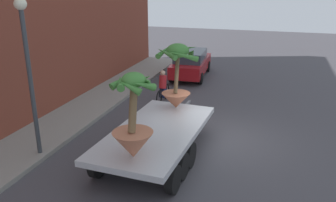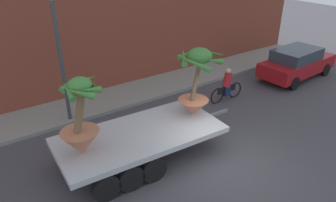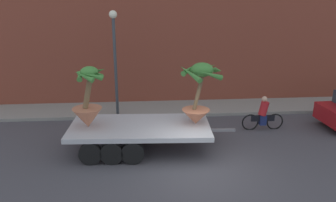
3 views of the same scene
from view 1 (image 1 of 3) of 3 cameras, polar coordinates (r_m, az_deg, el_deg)
name	(u,v)px [view 1 (image 1 of 3)]	position (r m, az deg, el deg)	size (l,w,h in m)	color
ground_plane	(219,138)	(12.87, 8.27, -6.07)	(60.00, 60.00, 0.00)	#423F44
sidewalk	(71,118)	(14.93, -15.46, -2.65)	(24.00, 2.20, 0.15)	gray
flatbed_trailer	(154,139)	(10.94, -2.37, -6.19)	(6.28, 2.74, 0.98)	#B7BABF
potted_palm_rear	(177,78)	(12.64, 1.43, 3.83)	(1.57, 1.62, 2.34)	#B26647
potted_palm_middle	(133,127)	(9.12, -5.69, -4.24)	(1.35, 1.24, 2.27)	#C17251
cyclist	(163,88)	(16.34, -0.85, 2.15)	(1.84, 0.34, 1.54)	black
parked_car	(191,63)	(20.72, 3.74, 6.20)	(4.60, 2.05, 1.58)	maroon
street_lamp	(28,59)	(11.19, -21.91, 6.40)	(0.36, 0.36, 4.83)	#383D42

